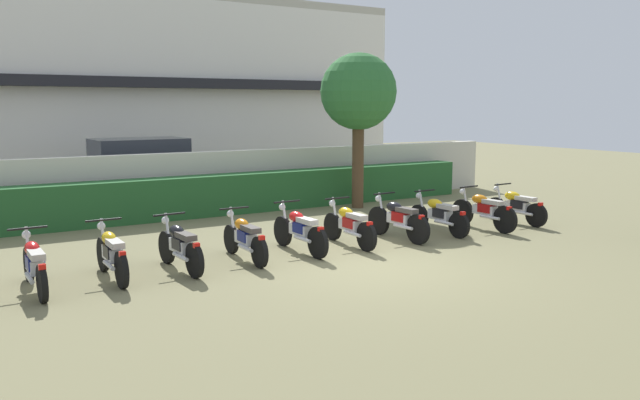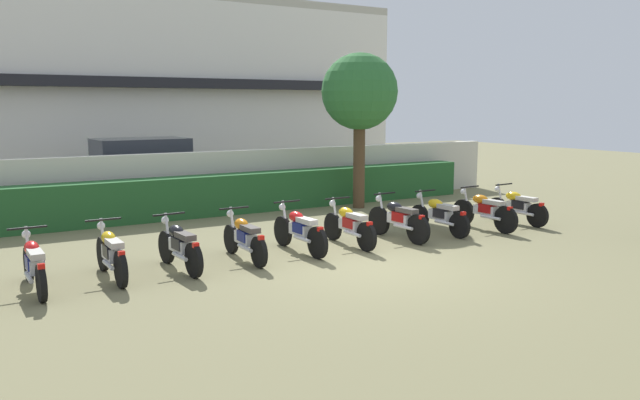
% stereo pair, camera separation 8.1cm
% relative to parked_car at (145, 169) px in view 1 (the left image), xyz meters
% --- Properties ---
extents(ground, '(60.00, 60.00, 0.00)m').
position_rel_parked_car_xyz_m(ground, '(1.24, -10.27, -0.94)').
color(ground, olive).
extents(building, '(20.23, 6.50, 6.97)m').
position_rel_parked_car_xyz_m(building, '(1.24, 5.97, 2.55)').
color(building, white).
rests_on(building, ground).
extents(compound_wall, '(19.22, 0.30, 1.64)m').
position_rel_parked_car_xyz_m(compound_wall, '(1.24, -2.98, -0.12)').
color(compound_wall, beige).
rests_on(compound_wall, ground).
extents(hedge_row, '(15.38, 0.70, 1.06)m').
position_rel_parked_car_xyz_m(hedge_row, '(1.24, -3.68, -0.41)').
color(hedge_row, '#235628').
rests_on(hedge_row, ground).
extents(parked_car, '(4.58, 2.23, 1.89)m').
position_rel_parked_car_xyz_m(parked_car, '(0.00, 0.00, 0.00)').
color(parked_car, '#9EA3A8').
rests_on(parked_car, ground).
extents(tree_near_inspector, '(2.13, 2.13, 4.33)m').
position_rel_parked_car_xyz_m(tree_near_inspector, '(4.74, -4.66, 2.28)').
color(tree_near_inspector, '#4C3823').
rests_on(tree_near_inspector, ground).
extents(motorcycle_in_row_0, '(0.60, 1.92, 0.94)m').
position_rel_parked_car_xyz_m(motorcycle_in_row_0, '(-4.21, -8.79, -0.50)').
color(motorcycle_in_row_0, black).
rests_on(motorcycle_in_row_0, ground).
extents(motorcycle_in_row_1, '(0.60, 1.85, 0.96)m').
position_rel_parked_car_xyz_m(motorcycle_in_row_1, '(-3.02, -8.70, -0.49)').
color(motorcycle_in_row_1, black).
rests_on(motorcycle_in_row_1, ground).
extents(motorcycle_in_row_2, '(0.60, 1.83, 0.96)m').
position_rel_parked_car_xyz_m(motorcycle_in_row_2, '(-1.85, -8.73, -0.49)').
color(motorcycle_in_row_2, black).
rests_on(motorcycle_in_row_2, ground).
extents(motorcycle_in_row_3, '(0.60, 1.87, 0.94)m').
position_rel_parked_car_xyz_m(motorcycle_in_row_3, '(-0.57, -8.65, -0.50)').
color(motorcycle_in_row_3, black).
rests_on(motorcycle_in_row_3, ground).
extents(motorcycle_in_row_4, '(0.60, 1.96, 0.97)m').
position_rel_parked_car_xyz_m(motorcycle_in_row_4, '(0.64, -8.60, -0.48)').
color(motorcycle_in_row_4, black).
rests_on(motorcycle_in_row_4, ground).
extents(motorcycle_in_row_5, '(0.60, 1.85, 0.95)m').
position_rel_parked_car_xyz_m(motorcycle_in_row_5, '(1.80, -8.62, -0.49)').
color(motorcycle_in_row_5, black).
rests_on(motorcycle_in_row_5, ground).
extents(motorcycle_in_row_6, '(0.60, 1.89, 0.98)m').
position_rel_parked_car_xyz_m(motorcycle_in_row_6, '(3.04, -8.67, -0.48)').
color(motorcycle_in_row_6, black).
rests_on(motorcycle_in_row_6, ground).
extents(motorcycle_in_row_7, '(0.60, 1.88, 0.94)m').
position_rel_parked_car_xyz_m(motorcycle_in_row_7, '(4.24, -8.63, -0.50)').
color(motorcycle_in_row_7, black).
rests_on(motorcycle_in_row_7, ground).
extents(motorcycle_in_row_8, '(0.60, 1.92, 0.97)m').
position_rel_parked_car_xyz_m(motorcycle_in_row_8, '(5.48, -8.79, -0.48)').
color(motorcycle_in_row_8, black).
rests_on(motorcycle_in_row_8, ground).
extents(motorcycle_in_row_9, '(0.60, 1.79, 0.95)m').
position_rel_parked_car_xyz_m(motorcycle_in_row_9, '(6.70, -8.69, -0.50)').
color(motorcycle_in_row_9, black).
rests_on(motorcycle_in_row_9, ground).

